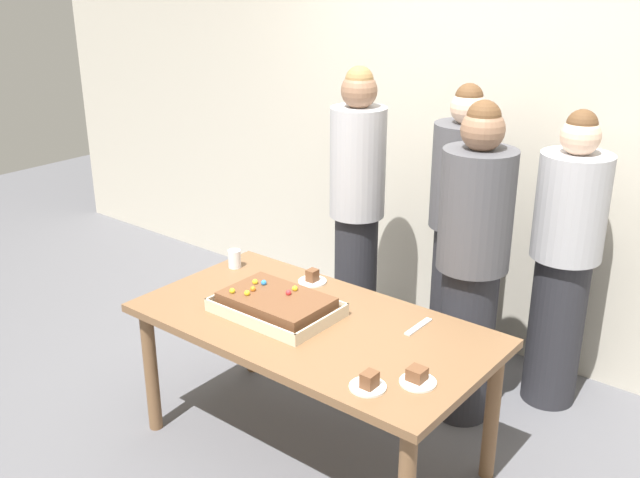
{
  "coord_description": "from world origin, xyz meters",
  "views": [
    {
      "loc": [
        1.93,
        -2.35,
        2.31
      ],
      "look_at": [
        -0.08,
        0.15,
        1.08
      ],
      "focal_mm": 40.77,
      "sensor_mm": 36.0,
      "label": 1
    }
  ],
  "objects_px": {
    "plated_slice_near_left": "(417,378)",
    "person_green_shirt_behind": "(357,210)",
    "person_striped_tie_right": "(459,231)",
    "sheet_cake": "(276,304)",
    "plated_slice_near_right": "(312,279)",
    "plated_slice_far_left": "(369,383)",
    "drink_cup_nearest": "(234,259)",
    "party_table": "(313,337)",
    "cake_server_utensil": "(418,327)",
    "person_serving_front": "(472,264)",
    "person_far_right_suit": "(564,260)"
  },
  "relations": [
    {
      "from": "sheet_cake",
      "to": "cake_server_utensil",
      "type": "relative_size",
      "value": 2.88
    },
    {
      "from": "person_serving_front",
      "to": "plated_slice_near_left",
      "type": "bearing_deg",
      "value": 52.24
    },
    {
      "from": "plated_slice_near_right",
      "to": "cake_server_utensil",
      "type": "bearing_deg",
      "value": -6.71
    },
    {
      "from": "person_striped_tie_right",
      "to": "sheet_cake",
      "type": "bearing_deg",
      "value": -0.04
    },
    {
      "from": "party_table",
      "to": "person_far_right_suit",
      "type": "distance_m",
      "value": 1.42
    },
    {
      "from": "plated_slice_near_left",
      "to": "person_serving_front",
      "type": "bearing_deg",
      "value": 105.0
    },
    {
      "from": "party_table",
      "to": "cake_server_utensil",
      "type": "distance_m",
      "value": 0.5
    },
    {
      "from": "sheet_cake",
      "to": "person_green_shirt_behind",
      "type": "bearing_deg",
      "value": 104.59
    },
    {
      "from": "person_green_shirt_behind",
      "to": "cake_server_utensil",
      "type": "bearing_deg",
      "value": 36.02
    },
    {
      "from": "sheet_cake",
      "to": "person_serving_front",
      "type": "relative_size",
      "value": 0.34
    },
    {
      "from": "plated_slice_near_left",
      "to": "person_striped_tie_right",
      "type": "xyz_separation_m",
      "value": [
        -0.52,
        1.3,
        0.13
      ]
    },
    {
      "from": "person_serving_front",
      "to": "party_table",
      "type": "bearing_deg",
      "value": 8.21
    },
    {
      "from": "person_serving_front",
      "to": "person_striped_tie_right",
      "type": "relative_size",
      "value": 1.0
    },
    {
      "from": "person_serving_front",
      "to": "person_striped_tie_right",
      "type": "bearing_deg",
      "value": -106.78
    },
    {
      "from": "cake_server_utensil",
      "to": "person_serving_front",
      "type": "height_order",
      "value": "person_serving_front"
    },
    {
      "from": "plated_slice_near_left",
      "to": "plated_slice_near_right",
      "type": "distance_m",
      "value": 1.06
    },
    {
      "from": "drink_cup_nearest",
      "to": "person_green_shirt_behind",
      "type": "xyz_separation_m",
      "value": [
        0.29,
        0.75,
        0.15
      ]
    },
    {
      "from": "person_serving_front",
      "to": "plated_slice_near_right",
      "type": "bearing_deg",
      "value": -21.78
    },
    {
      "from": "sheet_cake",
      "to": "person_striped_tie_right",
      "type": "xyz_separation_m",
      "value": [
        0.33,
        1.19,
        0.11
      ]
    },
    {
      "from": "sheet_cake",
      "to": "plated_slice_near_right",
      "type": "xyz_separation_m",
      "value": [
        -0.09,
        0.38,
        -0.02
      ]
    },
    {
      "from": "person_striped_tie_right",
      "to": "plated_slice_near_left",
      "type": "bearing_deg",
      "value": 37.47
    },
    {
      "from": "plated_slice_far_left",
      "to": "person_striped_tie_right",
      "type": "height_order",
      "value": "person_striped_tie_right"
    },
    {
      "from": "drink_cup_nearest",
      "to": "plated_slice_far_left",
      "type": "bearing_deg",
      "value": -22.75
    },
    {
      "from": "person_striped_tie_right",
      "to": "person_far_right_suit",
      "type": "distance_m",
      "value": 0.6
    },
    {
      "from": "person_serving_front",
      "to": "person_green_shirt_behind",
      "type": "distance_m",
      "value": 0.9
    },
    {
      "from": "plated_slice_near_left",
      "to": "drink_cup_nearest",
      "type": "xyz_separation_m",
      "value": [
        -1.41,
        0.38,
        0.03
      ]
    },
    {
      "from": "party_table",
      "to": "cake_server_utensil",
      "type": "bearing_deg",
      "value": 31.29
    },
    {
      "from": "sheet_cake",
      "to": "person_serving_front",
      "type": "height_order",
      "value": "person_serving_front"
    },
    {
      "from": "party_table",
      "to": "plated_slice_near_left",
      "type": "relative_size",
      "value": 11.34
    },
    {
      "from": "plated_slice_far_left",
      "to": "drink_cup_nearest",
      "type": "height_order",
      "value": "drink_cup_nearest"
    },
    {
      "from": "plated_slice_near_right",
      "to": "cake_server_utensil",
      "type": "xyz_separation_m",
      "value": [
        0.7,
        -0.08,
        -0.02
      ]
    },
    {
      "from": "plated_slice_near_right",
      "to": "person_green_shirt_behind",
      "type": "xyz_separation_m",
      "value": [
        -0.18,
        0.64,
        0.18
      ]
    },
    {
      "from": "plated_slice_far_left",
      "to": "person_striped_tie_right",
      "type": "relative_size",
      "value": 0.09
    },
    {
      "from": "sheet_cake",
      "to": "plated_slice_far_left",
      "type": "xyz_separation_m",
      "value": [
        0.73,
        -0.26,
        -0.02
      ]
    },
    {
      "from": "party_table",
      "to": "plated_slice_near_left",
      "type": "height_order",
      "value": "plated_slice_near_left"
    },
    {
      "from": "plated_slice_far_left",
      "to": "drink_cup_nearest",
      "type": "relative_size",
      "value": 1.5
    },
    {
      "from": "cake_server_utensil",
      "to": "person_striped_tie_right",
      "type": "xyz_separation_m",
      "value": [
        -0.28,
        0.89,
        0.15
      ]
    },
    {
      "from": "plated_slice_near_left",
      "to": "plated_slice_far_left",
      "type": "distance_m",
      "value": 0.2
    },
    {
      "from": "party_table",
      "to": "person_striped_tie_right",
      "type": "distance_m",
      "value": 1.18
    },
    {
      "from": "sheet_cake",
      "to": "person_far_right_suit",
      "type": "xyz_separation_m",
      "value": [
        0.92,
        1.24,
        0.07
      ]
    },
    {
      "from": "sheet_cake",
      "to": "person_far_right_suit",
      "type": "distance_m",
      "value": 1.55
    },
    {
      "from": "sheet_cake",
      "to": "drink_cup_nearest",
      "type": "height_order",
      "value": "sheet_cake"
    },
    {
      "from": "plated_slice_far_left",
      "to": "person_serving_front",
      "type": "distance_m",
      "value": 1.08
    },
    {
      "from": "plated_slice_near_left",
      "to": "person_green_shirt_behind",
      "type": "bearing_deg",
      "value": 134.84
    },
    {
      "from": "drink_cup_nearest",
      "to": "cake_server_utensil",
      "type": "xyz_separation_m",
      "value": [
        1.16,
        0.03,
        -0.05
      ]
    },
    {
      "from": "plated_slice_far_left",
      "to": "person_striped_tie_right",
      "type": "xyz_separation_m",
      "value": [
        -0.4,
        1.45,
        0.13
      ]
    },
    {
      "from": "plated_slice_near_left",
      "to": "plated_slice_far_left",
      "type": "bearing_deg",
      "value": -129.07
    },
    {
      "from": "party_table",
      "to": "person_far_right_suit",
      "type": "relative_size",
      "value": 1.04
    },
    {
      "from": "plated_slice_far_left",
      "to": "person_green_shirt_behind",
      "type": "height_order",
      "value": "person_green_shirt_behind"
    },
    {
      "from": "person_green_shirt_behind",
      "to": "person_striped_tie_right",
      "type": "height_order",
      "value": "person_green_shirt_behind"
    }
  ]
}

